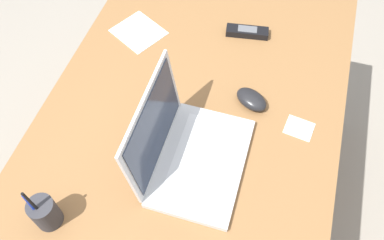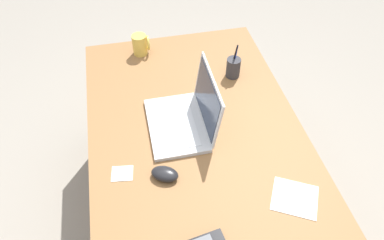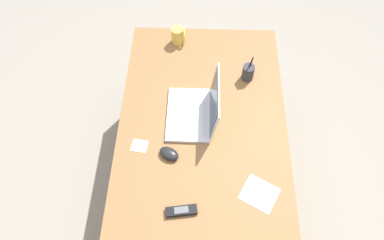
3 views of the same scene
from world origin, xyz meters
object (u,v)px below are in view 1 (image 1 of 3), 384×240
computer_mouse (251,99)px  pen_holder (45,213)px  cordless_phone (247,32)px  laptop (186,151)px

computer_mouse → pen_holder: (-0.51, 0.41, 0.03)m
computer_mouse → cordless_phone: bearing=43.0°
laptop → cordless_phone: 0.53m
laptop → computer_mouse: 0.28m
cordless_phone → pen_holder: bearing=156.9°
laptop → cordless_phone: laptop is taller
cordless_phone → pen_holder: (-0.79, 0.34, 0.04)m
laptop → cordless_phone: size_ratio=2.26×
laptop → cordless_phone: (0.53, -0.06, -0.04)m
cordless_phone → pen_holder: size_ratio=0.87×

